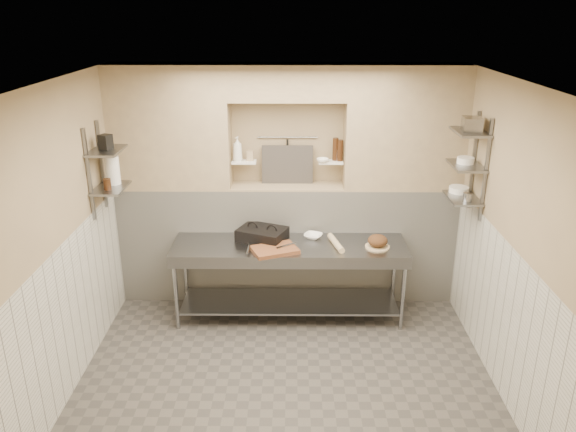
{
  "coord_description": "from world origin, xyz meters",
  "views": [
    {
      "loc": [
        0.06,
        -4.52,
        3.37
      ],
      "look_at": [
        0.01,
        0.9,
        1.35
      ],
      "focal_mm": 35.0,
      "sensor_mm": 36.0,
      "label": 1
    }
  ],
  "objects_px": {
    "bread_loaf": "(378,241)",
    "bottle_soap": "(237,149)",
    "prep_table": "(289,266)",
    "bowl_alcove": "(323,160)",
    "cutting_board": "(275,250)",
    "jug_left": "(112,170)",
    "rolling_pin": "(336,243)",
    "mixing_bowl": "(313,236)",
    "panini_press": "(262,234)"
  },
  "relations": [
    {
      "from": "rolling_pin",
      "to": "bread_loaf",
      "type": "distance_m",
      "value": 0.46
    },
    {
      "from": "mixing_bowl",
      "to": "bowl_alcove",
      "type": "distance_m",
      "value": 0.87
    },
    {
      "from": "prep_table",
      "to": "panini_press",
      "type": "bearing_deg",
      "value": 155.35
    },
    {
      "from": "panini_press",
      "to": "bottle_soap",
      "type": "xyz_separation_m",
      "value": [
        -0.29,
        0.42,
        0.88
      ]
    },
    {
      "from": "prep_table",
      "to": "jug_left",
      "type": "xyz_separation_m",
      "value": [
        -1.87,
        -0.02,
        1.12
      ]
    },
    {
      "from": "prep_table",
      "to": "rolling_pin",
      "type": "height_order",
      "value": "rolling_pin"
    },
    {
      "from": "mixing_bowl",
      "to": "jug_left",
      "type": "xyz_separation_m",
      "value": [
        -2.14,
        -0.22,
        0.84
      ]
    },
    {
      "from": "bowl_alcove",
      "to": "bread_loaf",
      "type": "bearing_deg",
      "value": -43.8
    },
    {
      "from": "mixing_bowl",
      "to": "bowl_alcove",
      "type": "bearing_deg",
      "value": 70.92
    },
    {
      "from": "mixing_bowl",
      "to": "bottle_soap",
      "type": "xyz_separation_m",
      "value": [
        -0.87,
        0.36,
        0.93
      ]
    },
    {
      "from": "mixing_bowl",
      "to": "jug_left",
      "type": "bearing_deg",
      "value": -174.05
    },
    {
      "from": "bowl_alcove",
      "to": "prep_table",
      "type": "bearing_deg",
      "value": -126.34
    },
    {
      "from": "cutting_board",
      "to": "bottle_soap",
      "type": "bearing_deg",
      "value": 120.78
    },
    {
      "from": "bowl_alcove",
      "to": "jug_left",
      "type": "height_order",
      "value": "jug_left"
    },
    {
      "from": "cutting_board",
      "to": "mixing_bowl",
      "type": "bearing_deg",
      "value": 41.7
    },
    {
      "from": "cutting_board",
      "to": "jug_left",
      "type": "height_order",
      "value": "jug_left"
    },
    {
      "from": "jug_left",
      "to": "prep_table",
      "type": "bearing_deg",
      "value": 0.58
    },
    {
      "from": "panini_press",
      "to": "rolling_pin",
      "type": "bearing_deg",
      "value": 12.07
    },
    {
      "from": "prep_table",
      "to": "cutting_board",
      "type": "xyz_separation_m",
      "value": [
        -0.16,
        -0.18,
        0.28
      ]
    },
    {
      "from": "rolling_pin",
      "to": "bread_loaf",
      "type": "relative_size",
      "value": 2.04
    },
    {
      "from": "bread_loaf",
      "to": "bottle_soap",
      "type": "bearing_deg",
      "value": 158.44
    },
    {
      "from": "prep_table",
      "to": "cutting_board",
      "type": "bearing_deg",
      "value": -131.83
    },
    {
      "from": "bowl_alcove",
      "to": "jug_left",
      "type": "bearing_deg",
      "value": -166.74
    },
    {
      "from": "panini_press",
      "to": "cutting_board",
      "type": "xyz_separation_m",
      "value": [
        0.15,
        -0.32,
        -0.05
      ]
    },
    {
      "from": "mixing_bowl",
      "to": "jug_left",
      "type": "relative_size",
      "value": 0.67
    },
    {
      "from": "prep_table",
      "to": "bowl_alcove",
      "type": "xyz_separation_m",
      "value": [
        0.37,
        0.51,
        1.09
      ]
    },
    {
      "from": "bread_loaf",
      "to": "bottle_soap",
      "type": "height_order",
      "value": "bottle_soap"
    },
    {
      "from": "panini_press",
      "to": "bowl_alcove",
      "type": "xyz_separation_m",
      "value": [
        0.68,
        0.37,
        0.76
      ]
    },
    {
      "from": "panini_press",
      "to": "bowl_alcove",
      "type": "bearing_deg",
      "value": 51.38
    },
    {
      "from": "mixing_bowl",
      "to": "rolling_pin",
      "type": "bearing_deg",
      "value": -42.41
    },
    {
      "from": "rolling_pin",
      "to": "bowl_alcove",
      "type": "height_order",
      "value": "bowl_alcove"
    },
    {
      "from": "cutting_board",
      "to": "jug_left",
      "type": "bearing_deg",
      "value": 174.7
    },
    {
      "from": "rolling_pin",
      "to": "mixing_bowl",
      "type": "bearing_deg",
      "value": 137.59
    },
    {
      "from": "prep_table",
      "to": "mixing_bowl",
      "type": "relative_size",
      "value": 12.89
    },
    {
      "from": "bread_loaf",
      "to": "jug_left",
      "type": "bearing_deg",
      "value": 179.25
    },
    {
      "from": "prep_table",
      "to": "mixing_bowl",
      "type": "distance_m",
      "value": 0.44
    },
    {
      "from": "prep_table",
      "to": "bread_loaf",
      "type": "relative_size",
      "value": 11.94
    },
    {
      "from": "prep_table",
      "to": "bowl_alcove",
      "type": "relative_size",
      "value": 18.98
    },
    {
      "from": "rolling_pin",
      "to": "cutting_board",
      "type": "bearing_deg",
      "value": -166.6
    },
    {
      "from": "panini_press",
      "to": "bottle_soap",
      "type": "relative_size",
      "value": 2.2
    },
    {
      "from": "panini_press",
      "to": "jug_left",
      "type": "xyz_separation_m",
      "value": [
        -1.56,
        -0.16,
        0.79
      ]
    },
    {
      "from": "cutting_board",
      "to": "bread_loaf",
      "type": "height_order",
      "value": "bread_loaf"
    },
    {
      "from": "panini_press",
      "to": "cutting_board",
      "type": "distance_m",
      "value": 0.36
    },
    {
      "from": "cutting_board",
      "to": "panini_press",
      "type": "bearing_deg",
      "value": 115.14
    },
    {
      "from": "cutting_board",
      "to": "bottle_soap",
      "type": "xyz_separation_m",
      "value": [
        -0.44,
        0.74,
        0.93
      ]
    },
    {
      "from": "rolling_pin",
      "to": "bread_loaf",
      "type": "height_order",
      "value": "bread_loaf"
    },
    {
      "from": "panini_press",
      "to": "bread_loaf",
      "type": "xyz_separation_m",
      "value": [
        1.27,
        -0.2,
        0.01
      ]
    },
    {
      "from": "rolling_pin",
      "to": "bowl_alcove",
      "type": "xyz_separation_m",
      "value": [
        -0.14,
        0.53,
        0.8
      ]
    },
    {
      "from": "bread_loaf",
      "to": "jug_left",
      "type": "relative_size",
      "value": 0.72
    },
    {
      "from": "cutting_board",
      "to": "rolling_pin",
      "type": "distance_m",
      "value": 0.69
    }
  ]
}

